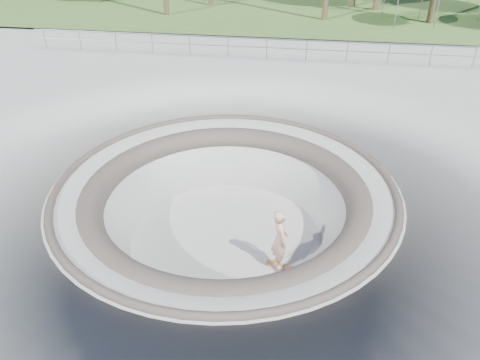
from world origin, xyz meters
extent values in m
plane|color=#A7A7A2|center=(0.00, 0.00, 0.00)|extent=(180.00, 180.00, 0.00)
torus|color=#A7A7A2|center=(0.00, 0.00, -2.00)|extent=(14.00, 14.00, 4.00)
cylinder|color=#A7A7A2|center=(0.00, 0.00, -1.95)|extent=(6.60, 6.60, 0.10)
torus|color=#524942|center=(0.00, 0.00, -0.02)|extent=(10.24, 10.24, 0.24)
torus|color=#524942|center=(0.00, 0.00, -0.45)|extent=(8.91, 8.91, 0.81)
ellipsoid|color=olive|center=(-22.00, 55.00, -6.44)|extent=(50.40, 36.00, 23.40)
ellipsoid|color=olive|center=(8.00, 60.00, -7.87)|extent=(61.60, 44.00, 28.60)
cylinder|color=gray|center=(0.00, 12.00, 1.17)|extent=(25.00, 0.05, 0.05)
cylinder|color=gray|center=(0.00, 12.00, 0.72)|extent=(25.00, 0.05, 0.05)
cube|color=brown|center=(1.76, -1.15, -1.83)|extent=(0.77, 0.40, 0.02)
cylinder|color=#B7B7BC|center=(1.76, -1.15, -1.86)|extent=(0.07, 0.16, 0.03)
cylinder|color=#B7B7BC|center=(1.76, -1.15, -1.86)|extent=(0.07, 0.16, 0.03)
cylinder|color=beige|center=(1.76, -1.15, -1.87)|extent=(0.06, 0.04, 0.06)
cylinder|color=beige|center=(1.76, -1.15, -1.87)|extent=(0.06, 0.04, 0.06)
cylinder|color=beige|center=(1.76, -1.15, -1.87)|extent=(0.06, 0.04, 0.06)
cylinder|color=beige|center=(1.76, -1.15, -1.87)|extent=(0.06, 0.04, 0.06)
imported|color=tan|center=(1.76, -1.15, -0.87)|extent=(0.68, 0.82, 1.91)
cylinder|color=gray|center=(6.86, 18.84, 1.25)|extent=(0.06, 0.06, 1.95)
cylinder|color=gray|center=(9.34, 18.84, 1.25)|extent=(0.06, 0.06, 1.95)
cylinder|color=gray|center=(6.86, 21.32, 1.25)|extent=(0.06, 0.06, 1.95)
cylinder|color=gray|center=(9.34, 21.32, 1.25)|extent=(0.06, 0.06, 1.95)
cylinder|color=gray|center=(12.64, 21.49, 1.35)|extent=(0.06, 0.06, 2.14)
camera|label=1|loc=(2.18, -11.52, 7.55)|focal=35.00mm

